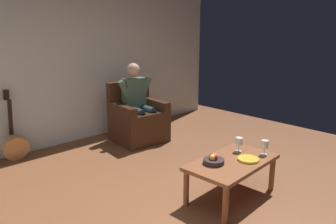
{
  "coord_description": "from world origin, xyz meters",
  "views": [
    {
      "loc": [
        2.33,
        1.85,
        1.79
      ],
      "look_at": [
        -0.53,
        -1.17,
        0.72
      ],
      "focal_mm": 34.48,
      "sensor_mm": 36.0,
      "label": 1
    }
  ],
  "objects_px": {
    "person_seated": "(138,100)",
    "guitar": "(15,145)",
    "wine_glass_near": "(265,145)",
    "coffee_table": "(232,166)",
    "wine_glass_far": "(239,142)",
    "fruit_bowl": "(214,160)",
    "decorative_dish": "(248,159)",
    "armchair": "(138,120)"
  },
  "relations": [
    {
      "from": "coffee_table",
      "to": "wine_glass_far",
      "type": "distance_m",
      "value": 0.34
    },
    {
      "from": "armchair",
      "to": "fruit_bowl",
      "type": "bearing_deg",
      "value": 77.63
    },
    {
      "from": "person_seated",
      "to": "wine_glass_near",
      "type": "relative_size",
      "value": 7.5
    },
    {
      "from": "guitar",
      "to": "decorative_dish",
      "type": "distance_m",
      "value": 3.19
    },
    {
      "from": "armchair",
      "to": "decorative_dish",
      "type": "xyz_separation_m",
      "value": [
        0.31,
        2.3,
        0.1
      ]
    },
    {
      "from": "person_seated",
      "to": "wine_glass_near",
      "type": "distance_m",
      "value": 2.32
    },
    {
      "from": "wine_glass_near",
      "to": "fruit_bowl",
      "type": "height_order",
      "value": "wine_glass_near"
    },
    {
      "from": "guitar",
      "to": "wine_glass_far",
      "type": "xyz_separation_m",
      "value": [
        -1.61,
        2.6,
        0.33
      ]
    },
    {
      "from": "coffee_table",
      "to": "wine_glass_near",
      "type": "bearing_deg",
      "value": 159.72
    },
    {
      "from": "armchair",
      "to": "person_seated",
      "type": "relative_size",
      "value": 0.76
    },
    {
      "from": "person_seated",
      "to": "wine_glass_far",
      "type": "height_order",
      "value": "person_seated"
    },
    {
      "from": "wine_glass_far",
      "to": "guitar",
      "type": "bearing_deg",
      "value": -58.34
    },
    {
      "from": "fruit_bowl",
      "to": "armchair",
      "type": "bearing_deg",
      "value": -107.06
    },
    {
      "from": "wine_glass_near",
      "to": "fruit_bowl",
      "type": "bearing_deg",
      "value": -21.18
    },
    {
      "from": "armchair",
      "to": "decorative_dish",
      "type": "distance_m",
      "value": 2.32
    },
    {
      "from": "wine_glass_near",
      "to": "wine_glass_far",
      "type": "distance_m",
      "value": 0.28
    },
    {
      "from": "wine_glass_far",
      "to": "fruit_bowl",
      "type": "height_order",
      "value": "wine_glass_far"
    },
    {
      "from": "decorative_dish",
      "to": "person_seated",
      "type": "bearing_deg",
      "value": -97.59
    },
    {
      "from": "guitar",
      "to": "wine_glass_far",
      "type": "relative_size",
      "value": 5.95
    },
    {
      "from": "coffee_table",
      "to": "wine_glass_far",
      "type": "height_order",
      "value": "wine_glass_far"
    },
    {
      "from": "person_seated",
      "to": "guitar",
      "type": "distance_m",
      "value": 1.91
    },
    {
      "from": "person_seated",
      "to": "fruit_bowl",
      "type": "distance_m",
      "value": 2.19
    },
    {
      "from": "fruit_bowl",
      "to": "decorative_dish",
      "type": "distance_m",
      "value": 0.4
    },
    {
      "from": "person_seated",
      "to": "wine_glass_near",
      "type": "height_order",
      "value": "person_seated"
    },
    {
      "from": "armchair",
      "to": "person_seated",
      "type": "distance_m",
      "value": 0.35
    },
    {
      "from": "armchair",
      "to": "wine_glass_near",
      "type": "height_order",
      "value": "armchair"
    },
    {
      "from": "armchair",
      "to": "coffee_table",
      "type": "xyz_separation_m",
      "value": [
        0.44,
        2.19,
        0.03
      ]
    },
    {
      "from": "wine_glass_far",
      "to": "person_seated",
      "type": "bearing_deg",
      "value": -94.51
    },
    {
      "from": "fruit_bowl",
      "to": "decorative_dish",
      "type": "bearing_deg",
      "value": 149.05
    },
    {
      "from": "guitar",
      "to": "fruit_bowl",
      "type": "distance_m",
      "value": 2.87
    },
    {
      "from": "person_seated",
      "to": "coffee_table",
      "type": "height_order",
      "value": "person_seated"
    },
    {
      "from": "person_seated",
      "to": "coffee_table",
      "type": "xyz_separation_m",
      "value": [
        0.43,
        2.17,
        -0.32
      ]
    },
    {
      "from": "armchair",
      "to": "guitar",
      "type": "xyz_separation_m",
      "value": [
        1.77,
        -0.52,
        -0.12
      ]
    },
    {
      "from": "armchair",
      "to": "wine_glass_near",
      "type": "relative_size",
      "value": 5.7
    },
    {
      "from": "coffee_table",
      "to": "guitar",
      "type": "xyz_separation_m",
      "value": [
        1.33,
        -2.71,
        -0.15
      ]
    },
    {
      "from": "wine_glass_near",
      "to": "wine_glass_far",
      "type": "xyz_separation_m",
      "value": [
        0.12,
        -0.25,
        0.0
      ]
    },
    {
      "from": "person_seated",
      "to": "decorative_dish",
      "type": "xyz_separation_m",
      "value": [
        0.31,
        2.29,
        -0.25
      ]
    },
    {
      "from": "guitar",
      "to": "decorative_dish",
      "type": "height_order",
      "value": "guitar"
    },
    {
      "from": "armchair",
      "to": "person_seated",
      "type": "bearing_deg",
      "value": 90.0
    },
    {
      "from": "wine_glass_near",
      "to": "decorative_dish",
      "type": "height_order",
      "value": "wine_glass_near"
    },
    {
      "from": "fruit_bowl",
      "to": "person_seated",
      "type": "bearing_deg",
      "value": -107.14
    },
    {
      "from": "guitar",
      "to": "decorative_dish",
      "type": "bearing_deg",
      "value": 117.37
    }
  ]
}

